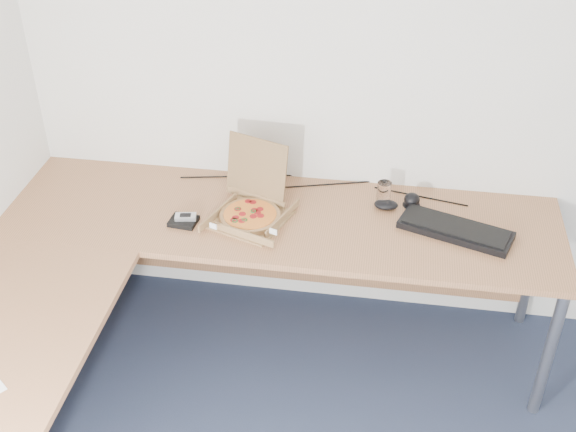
% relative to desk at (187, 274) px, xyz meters
% --- Properties ---
extents(room_shell, '(3.50, 3.50, 2.50)m').
position_rel_desk_xyz_m(room_shell, '(0.82, -0.97, 0.55)').
color(room_shell, silver).
rests_on(room_shell, ground).
extents(desk, '(2.50, 2.20, 0.73)m').
position_rel_desk_xyz_m(desk, '(0.00, 0.00, 0.00)').
color(desk, '#A86F47').
rests_on(desk, ground).
extents(pizza_box, '(0.30, 0.35, 0.31)m').
position_rel_desk_xyz_m(pizza_box, '(0.19, 0.40, 0.07)').
color(pizza_box, '#967146').
rests_on(pizza_box, desk).
extents(drinking_glass, '(0.06, 0.06, 0.11)m').
position_rel_desk_xyz_m(drinking_glass, '(0.77, 0.60, 0.09)').
color(drinking_glass, white).
rests_on(drinking_glass, desk).
extents(keyboard, '(0.51, 0.32, 0.03)m').
position_rel_desk_xyz_m(keyboard, '(1.09, 0.42, 0.04)').
color(keyboard, black).
rests_on(keyboard, desk).
extents(mouse, '(0.12, 0.09, 0.04)m').
position_rel_desk_xyz_m(mouse, '(0.79, 0.56, 0.05)').
color(mouse, black).
rests_on(mouse, desk).
extents(wallet, '(0.13, 0.11, 0.02)m').
position_rel_desk_xyz_m(wallet, '(-0.10, 0.31, 0.04)').
color(wallet, black).
rests_on(wallet, desk).
extents(phone, '(0.10, 0.06, 0.02)m').
position_rel_desk_xyz_m(phone, '(-0.09, 0.32, 0.06)').
color(phone, '#B2B5BA').
rests_on(phone, wallet).
extents(dome_speaker, '(0.08, 0.08, 0.07)m').
position_rel_desk_xyz_m(dome_speaker, '(0.90, 0.61, 0.06)').
color(dome_speaker, black).
rests_on(dome_speaker, desk).
extents(cable_bundle, '(0.66, 0.14, 0.01)m').
position_rel_desk_xyz_m(cable_bundle, '(0.44, 0.71, 0.03)').
color(cable_bundle, black).
rests_on(cable_bundle, desk).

